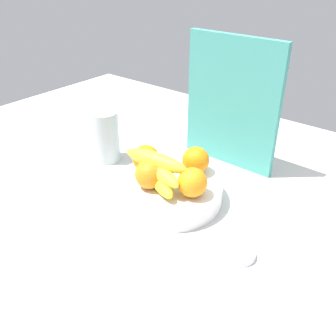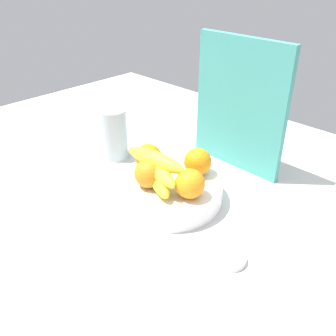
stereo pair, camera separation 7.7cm
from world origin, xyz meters
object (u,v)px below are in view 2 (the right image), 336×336
(orange_front_left, at_px, (198,162))
(fruit_bowl, at_px, (168,191))
(thermos_tumbler, at_px, (114,134))
(orange_back_left, at_px, (190,184))
(cutting_board, at_px, (239,106))
(jar_lid, at_px, (230,259))
(banana_bunch, at_px, (156,170))
(orange_center, at_px, (149,173))
(orange_front_right, at_px, (148,157))

(orange_front_left, bearing_deg, fruit_bowl, -106.87)
(thermos_tumbler, bearing_deg, orange_front_left, 6.13)
(orange_front_left, distance_m, orange_back_left, 0.10)
(cutting_board, bearing_deg, jar_lid, -54.39)
(orange_front_left, relative_size, jar_lid, 1.06)
(banana_bunch, height_order, jar_lid, banana_bunch)
(banana_bunch, distance_m, jar_lid, 0.27)
(orange_back_left, xyz_separation_m, banana_bunch, (-0.09, -0.02, 0.01))
(cutting_board, bearing_deg, orange_front_left, -85.17)
(orange_front_left, xyz_separation_m, orange_center, (-0.05, -0.12, 0.00))
(orange_front_left, bearing_deg, thermos_tumbler, -173.87)
(jar_lid, bearing_deg, orange_front_right, 166.52)
(orange_center, height_order, jar_lid, orange_center)
(orange_center, height_order, thermos_tumbler, thermos_tumbler)
(banana_bunch, bearing_deg, orange_front_right, 150.74)
(banana_bunch, xyz_separation_m, jar_lid, (0.25, -0.04, -0.09))
(orange_front_right, relative_size, orange_center, 1.00)
(fruit_bowl, distance_m, cutting_board, 0.30)
(cutting_board, relative_size, thermos_tumbler, 2.40)
(orange_front_right, bearing_deg, orange_center, -42.15)
(orange_center, xyz_separation_m, thermos_tumbler, (-0.25, 0.09, -0.01))
(orange_front_right, bearing_deg, thermos_tumbler, 168.60)
(fruit_bowl, xyz_separation_m, orange_front_right, (-0.08, 0.01, 0.06))
(orange_front_right, distance_m, jar_lid, 0.34)
(fruit_bowl, relative_size, jar_lid, 4.11)
(orange_front_right, height_order, banana_bunch, banana_bunch)
(orange_front_right, relative_size, thermos_tumbler, 0.46)
(orange_front_right, bearing_deg, cutting_board, 70.04)
(orange_front_right, height_order, jar_lid, orange_front_right)
(orange_back_left, bearing_deg, jar_lid, -19.72)
(orange_front_left, bearing_deg, cutting_board, 94.10)
(orange_front_right, bearing_deg, fruit_bowl, -7.03)
(fruit_bowl, bearing_deg, banana_bunch, -115.13)
(fruit_bowl, distance_m, banana_bunch, 0.07)
(cutting_board, bearing_deg, orange_center, -95.27)
(orange_front_right, bearing_deg, banana_bunch, -29.26)
(fruit_bowl, height_order, orange_front_left, orange_front_left)
(thermos_tumbler, bearing_deg, fruit_bowl, -10.13)
(thermos_tumbler, bearing_deg, cutting_board, 36.96)
(orange_center, relative_size, cutting_board, 0.19)
(fruit_bowl, xyz_separation_m, orange_front_left, (0.02, 0.08, 0.06))
(banana_bunch, bearing_deg, orange_center, -115.61)
(orange_front_left, bearing_deg, banana_bunch, -109.07)
(orange_back_left, xyz_separation_m, jar_lid, (0.16, -0.06, -0.08))
(orange_center, bearing_deg, jar_lid, -5.06)
(orange_back_left, distance_m, jar_lid, 0.19)
(fruit_bowl, relative_size, orange_back_left, 3.87)
(fruit_bowl, relative_size, orange_front_right, 3.87)
(orange_front_right, distance_m, thermos_tumbler, 0.20)
(fruit_bowl, height_order, orange_front_right, orange_front_right)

